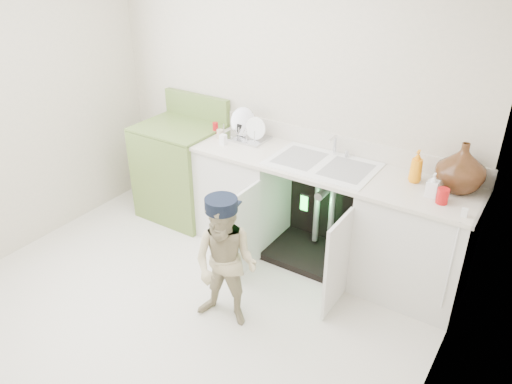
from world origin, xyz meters
TOP-DOWN VIEW (x-y plane):
  - ground at (0.00, 0.00)m, footprint 3.50×3.50m
  - room_shell at (0.00, 0.00)m, footprint 6.00×5.50m
  - counter_run at (0.59, 1.21)m, footprint 2.44×1.02m
  - avocado_stove at (-0.93, 1.18)m, footprint 0.75×0.65m
  - repair_worker at (0.35, 0.15)m, footprint 0.54×0.95m

SIDE VIEW (x-z plane):
  - ground at x=0.00m, z-range 0.00..0.00m
  - avocado_stove at x=-0.93m, z-range -0.10..1.06m
  - counter_run at x=0.59m, z-range -0.15..1.11m
  - repair_worker at x=0.35m, z-range 0.00..1.01m
  - room_shell at x=0.00m, z-range 0.62..1.88m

